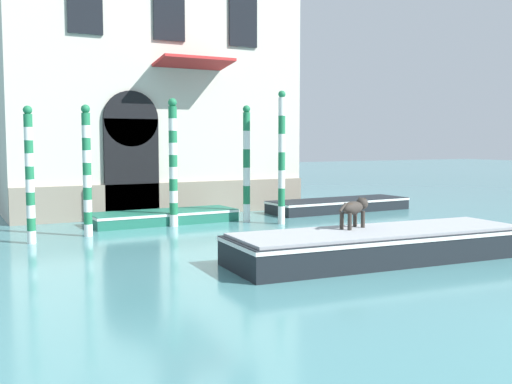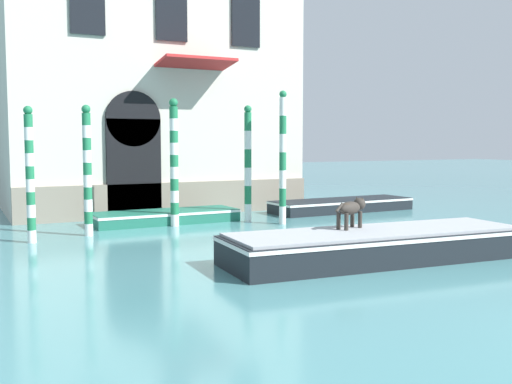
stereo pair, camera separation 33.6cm
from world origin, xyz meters
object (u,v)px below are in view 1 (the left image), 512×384
(boat_moored_far, at_px, (339,205))
(mooring_pole_4, at_px, (30,174))
(boat_foreground, at_px, (380,244))
(boat_moored_near_palazzo, at_px, (164,217))
(mooring_pole_0, at_px, (247,164))
(dog_on_deck, at_px, (354,208))
(mooring_pole_3, at_px, (173,162))
(mooring_pole_2, at_px, (87,170))
(mooring_pole_1, at_px, (282,157))

(boat_moored_far, xyz_separation_m, mooring_pole_4, (-11.43, -2.17, 1.58))
(boat_foreground, height_order, boat_moored_near_palazzo, boat_foreground)
(boat_moored_near_palazzo, bearing_deg, mooring_pole_0, -23.69)
(dog_on_deck, distance_m, boat_moored_near_palazzo, 7.93)
(mooring_pole_0, height_order, mooring_pole_3, mooring_pole_3)
(boat_moored_far, distance_m, mooring_pole_2, 10.12)
(mooring_pole_0, xyz_separation_m, mooring_pole_4, (-6.90, -1.07, -0.12))
(mooring_pole_3, height_order, mooring_pole_4, mooring_pole_3)
(mooring_pole_3, bearing_deg, mooring_pole_2, -165.38)
(boat_foreground, height_order, mooring_pole_0, mooring_pole_0)
(mooring_pole_1, distance_m, mooring_pole_2, 6.12)
(boat_moored_far, bearing_deg, mooring_pole_4, -171.25)
(mooring_pole_2, bearing_deg, boat_moored_near_palazzo, 29.39)
(boat_foreground, distance_m, mooring_pole_2, 8.42)
(mooring_pole_2, height_order, mooring_pole_3, mooring_pole_3)
(boat_foreground, bearing_deg, mooring_pole_1, 84.63)
(mooring_pole_3, relative_size, mooring_pole_4, 1.11)
(boat_moored_near_palazzo, height_order, mooring_pole_0, mooring_pole_0)
(boat_moored_far, height_order, mooring_pole_4, mooring_pole_4)
(boat_moored_near_palazzo, xyz_separation_m, mooring_pole_3, (0.04, -0.83, 1.81))
(mooring_pole_0, bearing_deg, mooring_pole_1, -50.84)
(mooring_pole_0, bearing_deg, boat_moored_near_palazzo, 158.18)
(mooring_pole_1, bearing_deg, mooring_pole_4, -179.14)
(boat_foreground, bearing_deg, mooring_pole_0, 92.11)
(boat_moored_far, distance_m, mooring_pole_3, 7.31)
(boat_moored_near_palazzo, distance_m, mooring_pole_2, 3.60)
(mooring_pole_0, bearing_deg, mooring_pole_2, -174.05)
(mooring_pole_0, bearing_deg, boat_foreground, -91.77)
(mooring_pole_2, height_order, mooring_pole_4, mooring_pole_2)
(mooring_pole_0, relative_size, mooring_pole_4, 1.07)
(mooring_pole_2, xyz_separation_m, mooring_pole_4, (-1.59, -0.52, -0.05))
(dog_on_deck, height_order, boat_moored_far, dog_on_deck)
(boat_moored_near_palazzo, bearing_deg, mooring_pole_4, -156.35)
(boat_moored_far, bearing_deg, mooring_pole_0, -168.42)
(boat_foreground, relative_size, mooring_pole_3, 1.80)
(mooring_pole_2, bearing_deg, boat_foreground, -52.04)
(mooring_pole_0, relative_size, mooring_pole_2, 1.04)
(dog_on_deck, bearing_deg, mooring_pole_0, 65.25)
(boat_moored_near_palazzo, bearing_deg, dog_on_deck, -77.66)
(boat_moored_far, relative_size, mooring_pole_2, 1.55)
(dog_on_deck, height_order, mooring_pole_1, mooring_pole_1)
(mooring_pole_1, bearing_deg, boat_foreground, -99.25)
(mooring_pole_4, bearing_deg, mooring_pole_0, 8.84)
(dog_on_deck, height_order, mooring_pole_3, mooring_pole_3)
(boat_moored_near_palazzo, xyz_separation_m, boat_moored_far, (7.06, 0.08, 0.03))
(mooring_pole_1, xyz_separation_m, mooring_pole_4, (-7.68, -0.12, -0.34))
(boat_moored_near_palazzo, relative_size, mooring_pole_3, 1.21)
(boat_moored_far, bearing_deg, mooring_pole_2, -172.48)
(mooring_pole_1, relative_size, mooring_pole_4, 1.19)
(boat_moored_near_palazzo, bearing_deg, boat_moored_far, -1.23)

